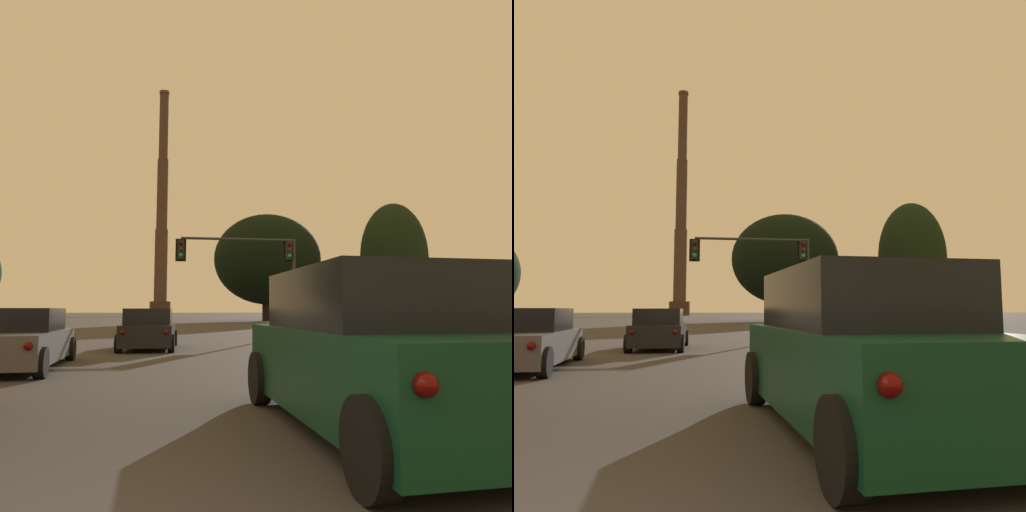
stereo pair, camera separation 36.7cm
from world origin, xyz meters
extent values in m
cube|color=#4C4F54|center=(-2.88, 10.35, 0.53)|extent=(1.99, 4.67, 0.70)
cube|color=black|center=(-2.89, 10.58, 1.15)|extent=(1.71, 2.27, 0.55)
cylinder|color=black|center=(-2.08, 12.29, 0.32)|extent=(0.25, 0.65, 0.64)
cylinder|color=black|center=(-1.92, 8.49, 0.32)|extent=(0.25, 0.65, 0.64)
sphere|color=#500705|center=(-2.06, 8.07, 0.68)|extent=(0.17, 0.17, 0.17)
cube|color=black|center=(-0.13, 16.05, 0.53)|extent=(1.84, 4.05, 0.72)
cube|color=black|center=(-0.14, 15.65, 1.16)|extent=(1.62, 1.95, 0.55)
cylinder|color=black|center=(-0.91, 17.70, 0.30)|extent=(0.24, 0.61, 0.60)
cylinder|color=black|center=(0.77, 17.65, 0.30)|extent=(0.24, 0.61, 0.60)
cylinder|color=black|center=(-1.02, 14.46, 0.30)|extent=(0.24, 0.61, 0.60)
cylinder|color=black|center=(0.66, 14.40, 0.30)|extent=(0.24, 0.61, 0.60)
sphere|color=#500705|center=(-0.87, 14.06, 0.68)|extent=(0.17, 0.17, 0.17)
sphere|color=#500705|center=(0.49, 14.01, 0.68)|extent=(0.17, 0.17, 0.17)
cube|color=#0F3823|center=(3.02, 3.19, 0.68)|extent=(2.12, 4.88, 0.95)
cube|color=black|center=(3.02, 3.31, 1.51)|extent=(1.90, 2.87, 0.70)
cylinder|color=black|center=(2.00, 5.07, 0.38)|extent=(0.25, 0.77, 0.76)
cylinder|color=black|center=(3.88, 5.15, 0.38)|extent=(0.25, 0.77, 0.76)
cylinder|color=black|center=(2.17, 1.22, 0.38)|extent=(0.25, 0.77, 0.76)
sphere|color=#500705|center=(2.35, 0.74, 0.89)|extent=(0.17, 0.17, 0.17)
cylinder|color=#2D2D30|center=(7.34, 24.80, 2.70)|extent=(0.18, 0.18, 5.39)
cylinder|color=black|center=(7.34, 24.80, 0.05)|extent=(0.40, 0.40, 0.10)
cube|color=black|center=(7.05, 24.80, 4.72)|extent=(0.34, 0.34, 1.04)
cube|color=black|center=(7.05, 24.98, 4.72)|extent=(0.58, 0.03, 1.25)
sphere|color=#320504|center=(7.05, 24.61, 5.05)|extent=(0.22, 0.22, 0.22)
sphere|color=#352604|center=(7.05, 24.61, 4.72)|extent=(0.22, 0.22, 0.22)
sphere|color=green|center=(7.05, 24.61, 4.40)|extent=(0.22, 0.22, 0.22)
cylinder|color=#2D2D30|center=(4.19, 24.80, 5.29)|extent=(6.29, 0.14, 0.14)
sphere|color=#2D2D30|center=(7.34, 24.80, 5.29)|extent=(0.18, 0.18, 0.18)
cube|color=black|center=(1.05, 24.80, 4.65)|extent=(0.34, 0.34, 1.04)
cube|color=black|center=(1.05, 24.98, 4.65)|extent=(0.58, 0.03, 1.25)
sphere|color=#320504|center=(1.05, 24.61, 4.98)|extent=(0.22, 0.22, 0.22)
sphere|color=#352604|center=(1.05, 24.61, 4.65)|extent=(0.22, 0.22, 0.22)
sphere|color=green|center=(1.05, 24.61, 4.33)|extent=(0.22, 0.22, 0.22)
cylinder|color=#3C2B22|center=(-2.86, 132.57, 1.85)|extent=(5.48, 5.48, 3.70)
cylinder|color=#473328|center=(-2.86, 132.57, 13.38)|extent=(3.43, 3.43, 19.35)
cylinder|color=#473328|center=(-2.86, 132.57, 32.73)|extent=(2.95, 2.95, 19.35)
cylinder|color=#473328|center=(-2.86, 132.57, 52.07)|extent=(2.47, 2.47, 19.35)
cylinder|color=#4E382C|center=(-2.86, 132.57, 61.40)|extent=(2.76, 2.76, 0.70)
cylinder|color=black|center=(30.23, 61.21, 1.46)|extent=(0.92, 0.92, 2.93)
ellipsoid|color=black|center=(30.23, 61.21, 8.53)|extent=(9.18, 8.26, 14.94)
cylinder|color=black|center=(12.69, 61.22, 1.79)|extent=(1.40, 1.40, 3.59)
ellipsoid|color=black|center=(12.69, 61.22, 7.99)|extent=(13.96, 12.57, 11.75)
camera|label=1|loc=(0.73, -2.34, 1.37)|focal=35.00mm
camera|label=2|loc=(1.09, -2.40, 1.37)|focal=35.00mm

